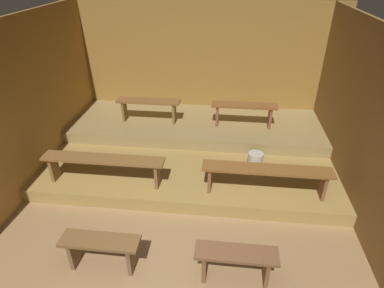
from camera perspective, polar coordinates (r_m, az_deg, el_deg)
name	(u,v)px	position (r m, az deg, el deg)	size (l,w,h in m)	color
ground	(187,183)	(5.85, -0.85, -6.84)	(5.99, 5.55, 0.08)	#936F47
wall_back	(200,66)	(7.37, 1.48, 13.54)	(5.99, 0.06, 2.74)	olive
wall_left	(29,103)	(6.03, -26.69, 6.39)	(0.06, 5.55, 2.74)	olive
wall_right	(360,119)	(5.47, 27.48, 3.91)	(0.06, 5.55, 2.74)	olive
platform_lower	(192,153)	(6.39, -0.01, -1.67)	(5.19, 3.24, 0.23)	olive
platform_middle	(196,125)	(6.94, 0.71, 3.27)	(5.19, 1.70, 0.23)	olive
bench_floor_left	(101,247)	(4.39, -15.73, -17.08)	(0.99, 0.29, 0.47)	brown
bench_floor_right	(236,260)	(4.15, 7.72, -19.49)	(0.99, 0.29, 0.47)	brown
bench_lower_left	(103,163)	(5.40, -15.31, -3.18)	(1.98, 0.29, 0.47)	brown
bench_lower_right	(267,173)	(5.10, 13.01, -5.03)	(1.98, 0.29, 0.47)	brown
bench_middle_left	(149,105)	(6.79, -7.64, 6.78)	(1.30, 0.29, 0.47)	brown
bench_middle_right	(244,110)	(6.61, 9.11, 6.00)	(1.30, 0.29, 0.47)	brown
pail_lower	(255,159)	(5.91, 11.09, -2.59)	(0.27, 0.27, 0.23)	#B2A899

